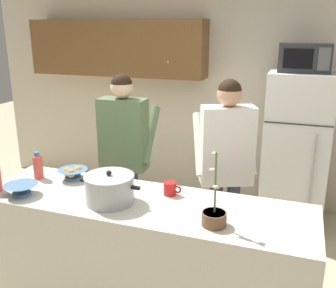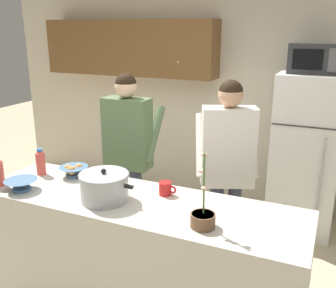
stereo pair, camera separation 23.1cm
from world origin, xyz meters
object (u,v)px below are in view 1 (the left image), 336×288
(empty_bowl, at_px, (21,189))
(person_near_pot, at_px, (124,143))
(microwave, at_px, (305,57))
(coffee_mug, at_px, (170,188))
(bottle_mid_counter, at_px, (38,165))
(refrigerator, at_px, (295,151))
(bread_bowl, at_px, (73,173))
(person_by_sink, at_px, (226,155))
(cooking_pot, at_px, (110,189))
(potted_orchid, at_px, (214,216))

(empty_bowl, bearing_deg, person_near_pot, 71.86)
(microwave, distance_m, coffee_mug, 2.02)
(empty_bowl, bearing_deg, bottle_mid_counter, 106.05)
(empty_bowl, distance_m, bottle_mid_counter, 0.33)
(empty_bowl, relative_size, bottle_mid_counter, 1.09)
(coffee_mug, height_order, empty_bowl, coffee_mug)
(refrigerator, distance_m, bottle_mid_counter, 2.57)
(coffee_mug, height_order, bread_bowl, bread_bowl)
(person_by_sink, bearing_deg, coffee_mug, -114.40)
(empty_bowl, xyz_separation_m, bottle_mid_counter, (-0.09, 0.31, 0.06))
(bread_bowl, bearing_deg, cooking_pot, -29.88)
(microwave, relative_size, bread_bowl, 2.07)
(person_near_pot, xyz_separation_m, coffee_mug, (0.67, -0.64, -0.08))
(refrigerator, xyz_separation_m, cooking_pot, (-1.15, -1.93, 0.20))
(refrigerator, relative_size, potted_orchid, 3.51)
(person_near_pot, xyz_separation_m, bread_bowl, (-0.15, -0.62, -0.08))
(person_by_sink, xyz_separation_m, bottle_mid_counter, (-1.36, -0.66, -0.03))
(microwave, distance_m, person_by_sink, 1.39)
(potted_orchid, bearing_deg, bread_bowl, 164.00)
(person_near_pot, distance_m, coffee_mug, 0.93)
(microwave, bearing_deg, refrigerator, 90.07)
(person_near_pot, relative_size, bottle_mid_counter, 7.77)
(person_by_sink, relative_size, bottle_mid_counter, 7.76)
(person_near_pot, relative_size, cooking_pot, 3.75)
(bottle_mid_counter, bearing_deg, refrigerator, 42.57)
(empty_bowl, bearing_deg, cooking_pot, 9.64)
(person_near_pot, relative_size, potted_orchid, 3.59)
(microwave, relative_size, cooking_pot, 1.07)
(refrigerator, relative_size, microwave, 3.42)
(microwave, relative_size, person_near_pot, 0.29)
(coffee_mug, relative_size, potted_orchid, 0.28)
(bread_bowl, height_order, potted_orchid, potted_orchid)
(coffee_mug, xyz_separation_m, potted_orchid, (0.39, -0.33, 0.01))
(coffee_mug, xyz_separation_m, bread_bowl, (-0.81, 0.02, 0.00))
(cooking_pot, bearing_deg, coffee_mug, 35.70)
(bread_bowl, bearing_deg, empty_bowl, -115.12)
(microwave, xyz_separation_m, coffee_mug, (-0.81, -1.66, -0.81))
(refrigerator, xyz_separation_m, microwave, (0.00, -0.02, 0.96))
(microwave, height_order, bread_bowl, microwave)
(coffee_mug, bearing_deg, potted_orchid, -39.79)
(person_near_pot, height_order, bottle_mid_counter, person_near_pot)
(microwave, height_order, person_by_sink, microwave)
(refrigerator, bearing_deg, microwave, -89.93)
(empty_bowl, bearing_deg, person_by_sink, 37.38)
(bread_bowl, height_order, empty_bowl, bread_bowl)
(cooking_pot, bearing_deg, potted_orchid, -5.94)
(person_by_sink, xyz_separation_m, bread_bowl, (-1.09, -0.59, -0.08))
(refrigerator, bearing_deg, potted_orchid, -101.70)
(person_by_sink, relative_size, empty_bowl, 7.12)
(microwave, height_order, cooking_pot, microwave)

